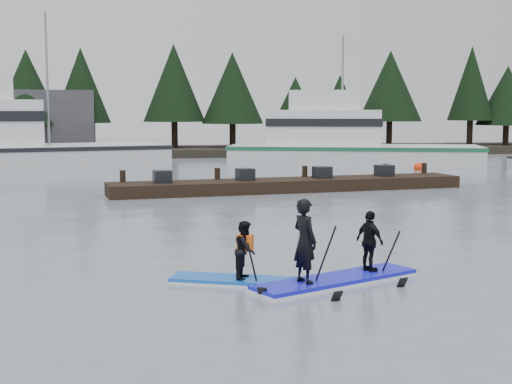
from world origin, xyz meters
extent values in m
plane|color=slate|center=(0.00, 0.00, 0.00)|extent=(160.00, 160.00, 0.00)
cube|color=#2D281E|center=(0.00, 42.00, 0.30)|extent=(70.00, 8.00, 0.60)
cube|color=silver|center=(-9.93, 30.66, 0.12)|extent=(19.37, 8.65, 2.50)
cube|color=silver|center=(11.42, 29.65, 0.11)|extent=(16.40, 9.56, 2.26)
cube|color=white|center=(9.63, 30.29, 2.37)|extent=(7.79, 5.45, 2.26)
cylinder|color=gray|center=(10.67, 29.91, 4.72)|extent=(0.14, 0.14, 6.97)
cube|color=black|center=(3.51, 15.65, 0.26)|extent=(15.59, 3.55, 0.52)
sphere|color=#F72E0C|center=(13.63, 24.73, 0.00)|extent=(0.57, 0.57, 0.57)
cube|color=blue|center=(-1.53, -0.26, 0.06)|extent=(3.01, 1.88, 0.11)
imported|color=black|center=(-1.53, -0.26, 0.68)|extent=(0.62, 0.69, 1.15)
cube|color=orange|center=(-1.53, -0.26, 0.82)|extent=(0.36, 0.31, 0.32)
cylinder|color=black|center=(-1.40, -0.56, 0.22)|extent=(0.49, 0.75, 1.45)
cube|color=#1619D5|center=(0.23, -0.60, 0.06)|extent=(3.70, 2.21, 0.13)
imported|color=black|center=(-0.51, -0.91, 0.94)|extent=(0.59, 0.69, 1.62)
cylinder|color=black|center=(-0.19, -1.02, 0.50)|extent=(0.28, 0.93, 1.62)
imported|color=black|center=(1.06, -0.25, 0.75)|extent=(0.57, 0.79, 1.25)
cylinder|color=black|center=(1.38, -0.36, 0.29)|extent=(0.26, 0.86, 1.49)
camera|label=1|loc=(-4.17, -13.79, 3.38)|focal=50.00mm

